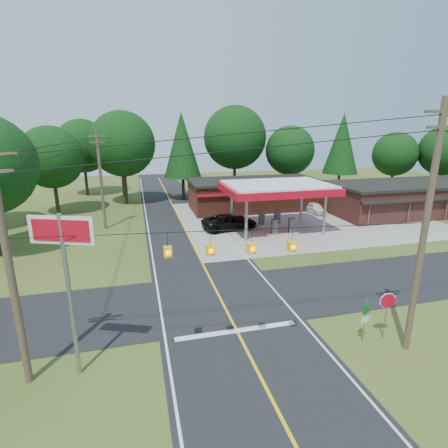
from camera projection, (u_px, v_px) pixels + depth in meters
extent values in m
plane|color=#384D1B|center=(221.00, 299.00, 21.62)|extent=(120.00, 120.00, 0.00)
cube|color=black|center=(221.00, 299.00, 21.61)|extent=(8.00, 120.00, 0.02)
cube|color=black|center=(221.00, 299.00, 21.61)|extent=(70.00, 7.00, 0.02)
cube|color=yellow|center=(221.00, 299.00, 21.61)|extent=(0.15, 110.00, 0.00)
cylinder|color=gray|center=(246.00, 219.00, 32.03)|extent=(0.28, 0.28, 4.20)
cylinder|color=gray|center=(232.00, 207.00, 36.69)|extent=(0.28, 0.28, 4.20)
cylinder|color=gray|center=(325.00, 214.00, 33.92)|extent=(0.28, 0.28, 4.20)
cylinder|color=gray|center=(301.00, 203.00, 38.59)|extent=(0.28, 0.28, 4.20)
cube|color=red|center=(277.00, 188.00, 34.70)|extent=(10.60, 7.40, 0.70)
cube|color=white|center=(277.00, 185.00, 34.59)|extent=(10.00, 7.00, 0.25)
cube|color=#9E9B93|center=(283.00, 234.00, 34.16)|extent=(3.20, 0.90, 0.22)
cube|color=#3F3F44|center=(274.00, 227.00, 33.73)|extent=(0.55, 0.45, 1.50)
cube|color=#3F3F44|center=(292.00, 226.00, 34.15)|extent=(0.55, 0.45, 1.50)
cube|color=#9E9B93|center=(269.00, 224.00, 37.52)|extent=(3.20, 0.90, 0.22)
cube|color=#3F3F44|center=(262.00, 218.00, 37.09)|extent=(0.55, 0.45, 1.50)
cube|color=#3F3F44|center=(277.00, 217.00, 37.51)|extent=(0.55, 0.45, 1.50)
cube|color=#5D281A|center=(254.00, 195.00, 44.97)|extent=(16.00, 7.00, 3.50)
cube|color=black|center=(254.00, 180.00, 44.45)|extent=(16.40, 7.40, 0.30)
cube|color=red|center=(264.00, 193.00, 41.35)|extent=(16.00, 0.50, 0.25)
cube|color=black|center=(412.00, 199.00, 42.70)|extent=(20.00, 8.00, 3.50)
cube|color=black|center=(414.00, 183.00, 42.19)|extent=(20.40, 8.40, 0.30)
cube|color=black|center=(441.00, 199.00, 38.56)|extent=(20.00, 0.70, 0.25)
cylinder|color=#473828|center=(424.00, 235.00, 15.30)|extent=(0.30, 0.30, 11.50)
cube|color=#473828|center=(444.00, 112.00, 13.91)|extent=(1.80, 0.12, 0.12)
cube|color=#473828|center=(441.00, 127.00, 14.07)|extent=(1.40, 0.12, 0.12)
cylinder|color=#473828|center=(10.00, 271.00, 13.35)|extent=(0.30, 0.30, 10.00)
cylinder|color=#473828|center=(101.00, 181.00, 35.16)|extent=(0.30, 0.30, 10.00)
cube|color=#473828|center=(97.00, 136.00, 33.97)|extent=(1.80, 0.12, 0.12)
cube|color=#473828|center=(97.00, 142.00, 34.13)|extent=(1.40, 0.12, 0.12)
cylinder|color=#473828|center=(122.00, 165.00, 51.44)|extent=(0.30, 0.30, 9.50)
cube|color=yellow|center=(168.00, 252.00, 13.97)|extent=(0.32, 0.32, 0.42)
cube|color=yellow|center=(210.00, 250.00, 14.18)|extent=(0.32, 0.32, 0.42)
cube|color=yellow|center=(252.00, 248.00, 14.40)|extent=(0.32, 0.32, 0.42)
cube|color=yellow|center=(292.00, 246.00, 14.62)|extent=(0.32, 0.32, 0.42)
cylinder|color=#332316|center=(57.00, 198.00, 42.02)|extent=(0.44, 0.44, 3.96)
sphere|color=black|center=(51.00, 157.00, 40.71)|extent=(7.26, 7.26, 7.26)
cylinder|color=#332316|center=(126.00, 187.00, 47.55)|extent=(0.44, 0.44, 4.68)
sphere|color=black|center=(122.00, 144.00, 46.00)|extent=(8.58, 8.58, 8.58)
cylinder|color=#332316|center=(183.00, 185.00, 50.43)|extent=(0.44, 0.44, 4.32)
cone|color=black|center=(182.00, 145.00, 48.90)|extent=(5.28, 5.28, 9.00)
cylinder|color=#332316|center=(234.00, 179.00, 53.16)|extent=(0.44, 0.44, 5.04)
sphere|color=black|center=(235.00, 138.00, 51.49)|extent=(9.24, 9.24, 9.24)
cylinder|color=#332316|center=(288.00, 183.00, 53.33)|extent=(0.44, 0.44, 3.96)
sphere|color=black|center=(290.00, 150.00, 52.02)|extent=(7.26, 7.26, 7.26)
cylinder|color=#332316|center=(339.00, 181.00, 54.25)|extent=(0.44, 0.44, 4.32)
cone|color=black|center=(342.00, 143.00, 52.72)|extent=(5.28, 5.28, 9.00)
cylinder|color=#332316|center=(391.00, 183.00, 54.37)|extent=(0.44, 0.44, 3.60)
sphere|color=black|center=(395.00, 154.00, 53.18)|extent=(6.60, 6.60, 6.60)
cylinder|color=#332316|center=(439.00, 183.00, 52.95)|extent=(0.44, 0.44, 3.96)
sphere|color=black|center=(444.00, 151.00, 51.64)|extent=(7.26, 7.26, 7.26)
cylinder|color=#332316|center=(86.00, 181.00, 53.64)|extent=(0.44, 0.44, 4.32)
sphere|color=black|center=(82.00, 146.00, 52.21)|extent=(7.92, 7.92, 7.92)
imported|color=black|center=(230.00, 222.00, 36.00)|extent=(6.32, 6.32, 1.58)
imported|color=white|center=(315.00, 208.00, 42.73)|extent=(3.81, 3.81, 1.26)
cylinder|color=gray|center=(70.00, 299.00, 14.20)|extent=(0.18, 0.18, 7.15)
cube|color=white|center=(61.00, 230.00, 13.41)|extent=(2.50, 1.04, 1.12)
cube|color=red|center=(61.00, 231.00, 13.36)|extent=(2.20, 0.90, 0.87)
cylinder|color=gray|center=(386.00, 317.00, 17.35)|extent=(0.07, 0.07, 2.39)
cylinder|color=gray|center=(364.00, 320.00, 17.07)|extent=(0.06, 0.06, 2.36)
cube|color=#0C591E|center=(366.00, 309.00, 16.86)|extent=(0.47, 0.16, 0.48)
cube|color=white|center=(365.00, 320.00, 17.02)|extent=(0.47, 0.16, 0.32)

